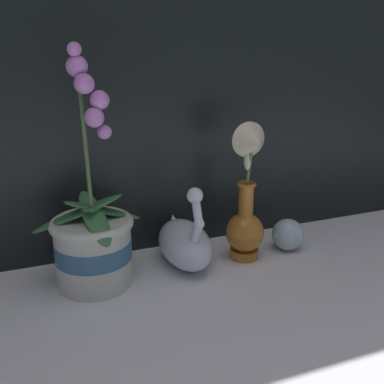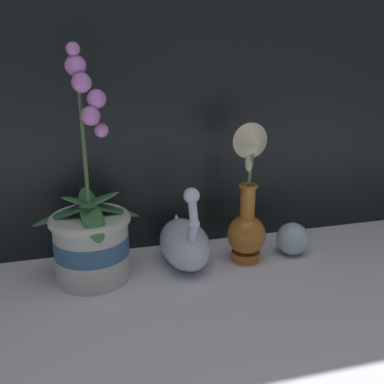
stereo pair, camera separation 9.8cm
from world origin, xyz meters
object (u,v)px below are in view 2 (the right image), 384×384
(blue_vase, at_px, (248,211))
(glass_sphere, at_px, (292,239))
(orchid_potted_plant, at_px, (91,235))
(swan_figurine, at_px, (184,241))

(blue_vase, xyz_separation_m, glass_sphere, (0.12, 0.01, -0.08))
(blue_vase, distance_m, glass_sphere, 0.15)
(orchid_potted_plant, relative_size, swan_figurine, 2.34)
(swan_figurine, xyz_separation_m, blue_vase, (0.14, -0.03, 0.07))
(orchid_potted_plant, bearing_deg, glass_sphere, -0.59)
(orchid_potted_plant, relative_size, glass_sphere, 6.24)
(blue_vase, bearing_deg, orchid_potted_plant, 178.01)
(swan_figurine, xyz_separation_m, glass_sphere, (0.26, -0.02, -0.02))
(blue_vase, relative_size, glass_sphere, 4.14)
(orchid_potted_plant, xyz_separation_m, swan_figurine, (0.20, 0.01, -0.05))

